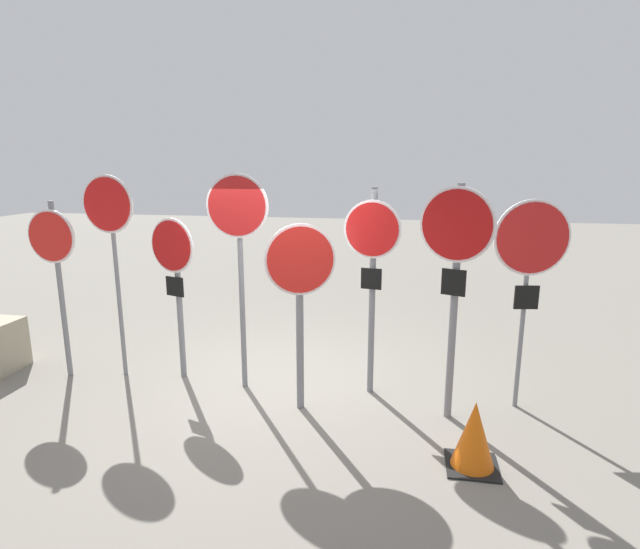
{
  "coord_description": "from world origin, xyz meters",
  "views": [
    {
      "loc": [
        1.58,
        -5.57,
        2.79
      ],
      "look_at": [
        0.59,
        0.0,
        1.52
      ],
      "focal_mm": 28.0,
      "sensor_mm": 36.0,
      "label": 1
    }
  ],
  "objects_px": {
    "stop_sign_1": "(110,224)",
    "stop_sign_5": "(372,257)",
    "stop_sign_0": "(54,256)",
    "stop_sign_4": "(300,283)",
    "stop_sign_2": "(175,267)",
    "stop_sign_3": "(238,232)",
    "stop_sign_6": "(456,258)",
    "stop_sign_7": "(530,254)",
    "traffic_cone_0": "(474,435)"
  },
  "relations": [
    {
      "from": "stop_sign_4",
      "to": "stop_sign_3",
      "type": "bearing_deg",
      "value": 131.12
    },
    {
      "from": "stop_sign_0",
      "to": "stop_sign_6",
      "type": "distance_m",
      "value": 4.92
    },
    {
      "from": "stop_sign_3",
      "to": "stop_sign_4",
      "type": "xyz_separation_m",
      "value": [
        0.84,
        -0.42,
        -0.49
      ]
    },
    {
      "from": "stop_sign_3",
      "to": "stop_sign_6",
      "type": "xyz_separation_m",
      "value": [
        2.48,
        -0.34,
        -0.17
      ]
    },
    {
      "from": "stop_sign_6",
      "to": "stop_sign_7",
      "type": "bearing_deg",
      "value": 46.25
    },
    {
      "from": "stop_sign_0",
      "to": "stop_sign_4",
      "type": "bearing_deg",
      "value": -2.34
    },
    {
      "from": "stop_sign_4",
      "to": "stop_sign_2",
      "type": "bearing_deg",
      "value": 139.7
    },
    {
      "from": "stop_sign_0",
      "to": "traffic_cone_0",
      "type": "height_order",
      "value": "stop_sign_0"
    },
    {
      "from": "stop_sign_4",
      "to": "stop_sign_7",
      "type": "xyz_separation_m",
      "value": [
        2.46,
        0.47,
        0.32
      ]
    },
    {
      "from": "traffic_cone_0",
      "to": "stop_sign_7",
      "type": "bearing_deg",
      "value": 63.35
    },
    {
      "from": "stop_sign_2",
      "to": "traffic_cone_0",
      "type": "height_order",
      "value": "stop_sign_2"
    },
    {
      "from": "stop_sign_0",
      "to": "traffic_cone_0",
      "type": "distance_m",
      "value": 5.38
    },
    {
      "from": "stop_sign_4",
      "to": "stop_sign_5",
      "type": "xyz_separation_m",
      "value": [
        0.74,
        0.57,
        0.21
      ]
    },
    {
      "from": "stop_sign_0",
      "to": "stop_sign_4",
      "type": "distance_m",
      "value": 3.29
    },
    {
      "from": "traffic_cone_0",
      "to": "stop_sign_3",
      "type": "bearing_deg",
      "value": 155.01
    },
    {
      "from": "stop_sign_2",
      "to": "stop_sign_6",
      "type": "relative_size",
      "value": 0.82
    },
    {
      "from": "stop_sign_1",
      "to": "stop_sign_2",
      "type": "distance_m",
      "value": 0.96
    },
    {
      "from": "stop_sign_3",
      "to": "stop_sign_6",
      "type": "relative_size",
      "value": 1.03
    },
    {
      "from": "stop_sign_0",
      "to": "stop_sign_5",
      "type": "height_order",
      "value": "stop_sign_5"
    },
    {
      "from": "stop_sign_0",
      "to": "stop_sign_1",
      "type": "height_order",
      "value": "stop_sign_1"
    },
    {
      "from": "stop_sign_3",
      "to": "stop_sign_7",
      "type": "height_order",
      "value": "stop_sign_3"
    },
    {
      "from": "stop_sign_3",
      "to": "stop_sign_4",
      "type": "distance_m",
      "value": 1.06
    },
    {
      "from": "stop_sign_5",
      "to": "stop_sign_7",
      "type": "xyz_separation_m",
      "value": [
        1.72,
        -0.1,
        0.12
      ]
    },
    {
      "from": "stop_sign_0",
      "to": "stop_sign_1",
      "type": "bearing_deg",
      "value": 15.37
    },
    {
      "from": "stop_sign_7",
      "to": "stop_sign_1",
      "type": "bearing_deg",
      "value": 169.95
    },
    {
      "from": "stop_sign_1",
      "to": "stop_sign_6",
      "type": "xyz_separation_m",
      "value": [
        4.19,
        -0.41,
        -0.22
      ]
    },
    {
      "from": "stop_sign_2",
      "to": "stop_sign_7",
      "type": "height_order",
      "value": "stop_sign_7"
    },
    {
      "from": "stop_sign_1",
      "to": "stop_sign_5",
      "type": "xyz_separation_m",
      "value": [
        3.29,
        0.08,
        -0.33
      ]
    },
    {
      "from": "stop_sign_0",
      "to": "stop_sign_5",
      "type": "xyz_separation_m",
      "value": [
        4.01,
        0.22,
        0.07
      ]
    },
    {
      "from": "stop_sign_0",
      "to": "traffic_cone_0",
      "type": "relative_size",
      "value": 3.55
    },
    {
      "from": "stop_sign_3",
      "to": "stop_sign_4",
      "type": "relative_size",
      "value": 1.24
    },
    {
      "from": "stop_sign_5",
      "to": "stop_sign_0",
      "type": "bearing_deg",
      "value": -166.81
    },
    {
      "from": "stop_sign_2",
      "to": "stop_sign_5",
      "type": "bearing_deg",
      "value": 18.48
    },
    {
      "from": "stop_sign_1",
      "to": "stop_sign_6",
      "type": "bearing_deg",
      "value": 0.6
    },
    {
      "from": "stop_sign_1",
      "to": "stop_sign_5",
      "type": "height_order",
      "value": "stop_sign_1"
    },
    {
      "from": "traffic_cone_0",
      "to": "stop_sign_0",
      "type": "bearing_deg",
      "value": 167.16
    },
    {
      "from": "stop_sign_5",
      "to": "stop_sign_6",
      "type": "xyz_separation_m",
      "value": [
        0.9,
        -0.48,
        0.11
      ]
    },
    {
      "from": "stop_sign_0",
      "to": "stop_sign_3",
      "type": "relative_size",
      "value": 0.87
    },
    {
      "from": "stop_sign_5",
      "to": "traffic_cone_0",
      "type": "distance_m",
      "value": 2.24
    },
    {
      "from": "stop_sign_2",
      "to": "stop_sign_6",
      "type": "bearing_deg",
      "value": 10.48
    },
    {
      "from": "stop_sign_0",
      "to": "stop_sign_2",
      "type": "xyz_separation_m",
      "value": [
        1.51,
        0.23,
        -0.14
      ]
    },
    {
      "from": "stop_sign_1",
      "to": "stop_sign_6",
      "type": "relative_size",
      "value": 1.02
    },
    {
      "from": "stop_sign_2",
      "to": "stop_sign_4",
      "type": "height_order",
      "value": "stop_sign_4"
    },
    {
      "from": "stop_sign_1",
      "to": "stop_sign_2",
      "type": "height_order",
      "value": "stop_sign_1"
    },
    {
      "from": "stop_sign_0",
      "to": "stop_sign_5",
      "type": "relative_size",
      "value": 0.92
    },
    {
      "from": "stop_sign_5",
      "to": "stop_sign_6",
      "type": "relative_size",
      "value": 0.97
    },
    {
      "from": "stop_sign_0",
      "to": "stop_sign_3",
      "type": "bearing_deg",
      "value": 5.51
    },
    {
      "from": "traffic_cone_0",
      "to": "stop_sign_6",
      "type": "bearing_deg",
      "value": 101.1
    },
    {
      "from": "stop_sign_5",
      "to": "stop_sign_7",
      "type": "height_order",
      "value": "stop_sign_5"
    },
    {
      "from": "stop_sign_2",
      "to": "stop_sign_7",
      "type": "bearing_deg",
      "value": 17.25
    }
  ]
}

